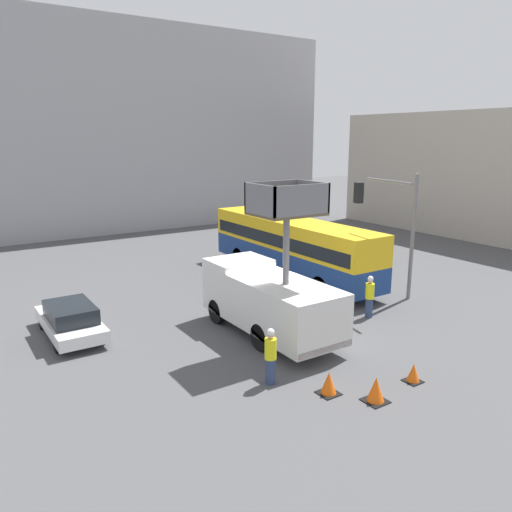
# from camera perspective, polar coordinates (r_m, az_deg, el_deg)

# --- Properties ---
(ground_plane) EXTENTS (120.00, 120.00, 0.00)m
(ground_plane) POSITION_cam_1_polar(r_m,az_deg,el_deg) (20.64, 0.45, -8.36)
(ground_plane) COLOR #4C4C4F
(building_backdrop_far) EXTENTS (44.00, 10.00, 16.67)m
(building_backdrop_far) POSITION_cam_1_polar(r_m,az_deg,el_deg) (45.61, -20.37, 13.46)
(building_backdrop_far) COLOR #9E9EA3
(building_backdrop_far) RESTS_ON ground_plane
(utility_truck) EXTENTS (2.46, 6.68, 6.10)m
(utility_truck) POSITION_cam_1_polar(r_m,az_deg,el_deg) (19.59, 1.50, -4.72)
(utility_truck) COLOR silver
(utility_truck) RESTS_ON ground_plane
(city_bus) EXTENTS (2.47, 12.26, 3.28)m
(city_bus) POSITION_cam_1_polar(r_m,az_deg,el_deg) (27.60, 4.10, 1.41)
(city_bus) COLOR navy
(city_bus) RESTS_ON ground_plane
(traffic_light_pole) EXTENTS (3.38, 3.13, 6.03)m
(traffic_light_pole) POSITION_cam_1_polar(r_m,az_deg,el_deg) (23.87, 15.52, 4.29)
(traffic_light_pole) COLOR slate
(traffic_light_pole) RESTS_ON ground_plane
(road_worker_near_truck) EXTENTS (0.38, 0.38, 1.87)m
(road_worker_near_truck) POSITION_cam_1_polar(r_m,az_deg,el_deg) (16.03, 1.67, -11.37)
(road_worker_near_truck) COLOR navy
(road_worker_near_truck) RESTS_ON ground_plane
(road_worker_directing) EXTENTS (0.38, 0.38, 1.87)m
(road_worker_directing) POSITION_cam_1_polar(r_m,az_deg,el_deg) (22.21, 12.85, -4.54)
(road_worker_directing) COLOR navy
(road_worker_directing) RESTS_ON ground_plane
(traffic_cone_near_truck) EXTENTS (0.68, 0.68, 0.78)m
(traffic_cone_near_truck) POSITION_cam_1_polar(r_m,az_deg,el_deg) (15.69, 13.53, -14.67)
(traffic_cone_near_truck) COLOR black
(traffic_cone_near_truck) RESTS_ON ground_plane
(traffic_cone_mid_road) EXTENTS (0.63, 0.63, 0.72)m
(traffic_cone_mid_road) POSITION_cam_1_polar(r_m,az_deg,el_deg) (15.86, 8.31, -14.23)
(traffic_cone_mid_road) COLOR black
(traffic_cone_mid_road) RESTS_ON ground_plane
(traffic_cone_far_side) EXTENTS (0.54, 0.54, 0.61)m
(traffic_cone_far_side) POSITION_cam_1_polar(r_m,az_deg,el_deg) (17.18, 17.54, -12.67)
(traffic_cone_far_side) COLOR black
(traffic_cone_far_side) RESTS_ON ground_plane
(parked_car_curbside) EXTENTS (1.83, 4.45, 1.35)m
(parked_car_curbside) POSITION_cam_1_polar(r_m,az_deg,el_deg) (21.00, -20.44, -6.83)
(parked_car_curbside) COLOR silver
(parked_car_curbside) RESTS_ON ground_plane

